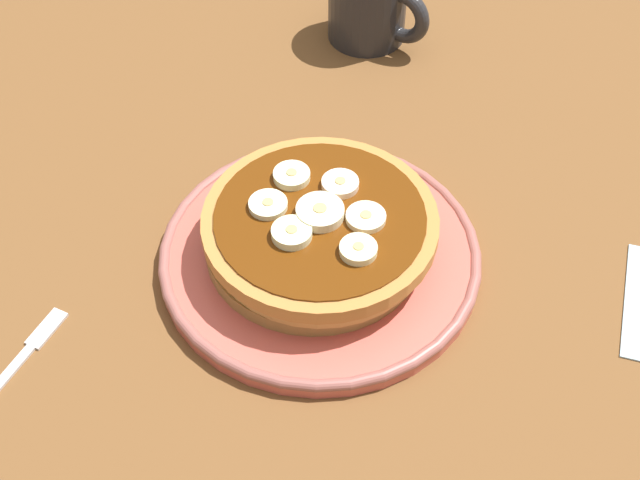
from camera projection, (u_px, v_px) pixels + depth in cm
name	position (u px, v px, depth cm)	size (l,w,h in cm)	color
ground_plane	(320.00, 274.00, 68.71)	(140.00, 140.00, 3.00)	brown
plate	(320.00, 254.00, 66.95)	(24.74, 24.74, 1.56)	#CC594C
pancake_stack	(321.00, 230.00, 65.32)	(17.58, 17.58, 3.92)	olive
banana_slice_0	(324.00, 211.00, 63.55)	(3.56, 3.56, 1.04)	#F6EBBE
banana_slice_1	(268.00, 205.00, 64.13)	(2.90, 2.90, 0.74)	#ECEAC0
banana_slice_2	(340.00, 184.00, 65.50)	(2.84, 2.84, 0.82)	#FAE0C2
banana_slice_3	(366.00, 218.00, 63.29)	(2.96, 2.96, 0.73)	#F6E5B6
banana_slice_4	(358.00, 250.00, 61.17)	(2.71, 2.71, 0.86)	#FBF2B5
banana_slice_5	(292.00, 234.00, 62.15)	(2.96, 2.96, 0.94)	#F0F4BE
banana_slice_6	(292.00, 176.00, 66.06)	(2.83, 2.83, 0.85)	#F0EFB8
coffee_mug	(370.00, 2.00, 83.93)	(10.64, 7.59, 7.78)	#262628
fork	(11.00, 369.00, 60.80)	(3.00, 12.99, 0.50)	silver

